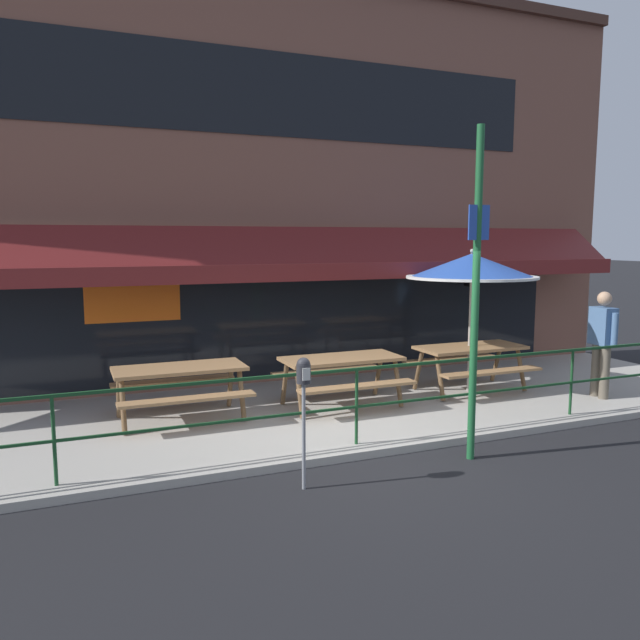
# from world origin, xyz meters

# --- Properties ---
(ground_plane) EXTENTS (120.00, 120.00, 0.00)m
(ground_plane) POSITION_xyz_m (0.00, 0.00, 0.00)
(ground_plane) COLOR black
(patio_deck) EXTENTS (15.00, 4.00, 0.10)m
(patio_deck) POSITION_xyz_m (0.00, 2.00, 0.05)
(patio_deck) COLOR #ADA89E
(patio_deck) RESTS_ON ground
(restaurant_building) EXTENTS (15.00, 1.60, 7.26)m
(restaurant_building) POSITION_xyz_m (0.00, 4.22, 3.60)
(restaurant_building) COLOR brown
(restaurant_building) RESTS_ON ground
(patio_railing) EXTENTS (13.84, 0.04, 0.97)m
(patio_railing) POSITION_xyz_m (0.00, 0.30, 0.80)
(patio_railing) COLOR #194723
(patio_railing) RESTS_ON patio_deck
(picnic_table_left) EXTENTS (1.80, 1.42, 0.76)m
(picnic_table_left) POSITION_xyz_m (-1.84, 2.18, 0.71)
(picnic_table_left) COLOR #997047
(picnic_table_left) RESTS_ON patio_deck
(picnic_table_centre) EXTENTS (1.80, 1.42, 0.76)m
(picnic_table_centre) POSITION_xyz_m (0.55, 1.97, 0.71)
(picnic_table_centre) COLOR #997047
(picnic_table_centre) RESTS_ON patio_deck
(picnic_table_right) EXTENTS (1.80, 1.42, 0.76)m
(picnic_table_right) POSITION_xyz_m (2.95, 2.04, 0.71)
(picnic_table_right) COLOR #997047
(picnic_table_right) RESTS_ON patio_deck
(patio_umbrella_right) EXTENTS (2.14, 2.14, 2.38)m
(patio_umbrella_right) POSITION_xyz_m (2.95, 2.08, 2.18)
(patio_umbrella_right) COLOR #B7B2A8
(patio_umbrella_right) RESTS_ON patio_deck
(pedestrian_walking) EXTENTS (0.28, 0.62, 1.71)m
(pedestrian_walking) POSITION_xyz_m (4.64, 0.89, 1.06)
(pedestrian_walking) COLOR #665B4C
(pedestrian_walking) RESTS_ON patio_deck
(parking_meter_near) EXTENTS (0.15, 0.16, 1.42)m
(parking_meter_near) POSITION_xyz_m (-1.02, -0.55, 1.15)
(parking_meter_near) COLOR gray
(parking_meter_near) RESTS_ON ground
(street_sign_pole) EXTENTS (0.28, 0.09, 3.92)m
(street_sign_pole) POSITION_xyz_m (1.17, -0.45, 2.02)
(street_sign_pole) COLOR #1E6033
(street_sign_pole) RESTS_ON ground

